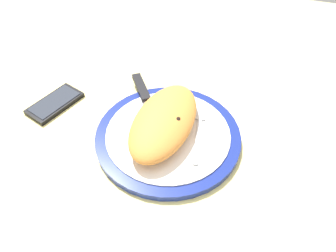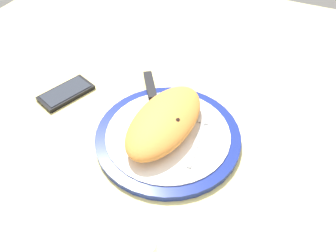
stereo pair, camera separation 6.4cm
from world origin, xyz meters
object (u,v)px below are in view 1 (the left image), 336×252
Objects in this scene: knife at (145,96)px; smartphone at (55,103)px; calzone at (164,121)px; plate at (168,136)px; fork at (199,128)px.

smartphone is at bearing 108.19° from knife.
smartphone is at bearing 85.90° from calzone.
fork is (2.96, -5.82, 1.11)cm from plate.
fork reaches higher than smartphone.
knife reaches higher than plate.
knife is (5.95, 13.98, 0.29)cm from fork.
calzone reaches higher than knife.
plate is 1.27× the size of calzone.
calzone is 27.11cm from smartphone.
plate is 1.88× the size of fork.
plate is 12.16cm from knife.
fork is at bearing -113.04° from knife.
plate reaches higher than smartphone.
calzone is at bearing -139.46° from knife.
plate is 3.68cm from calzone.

